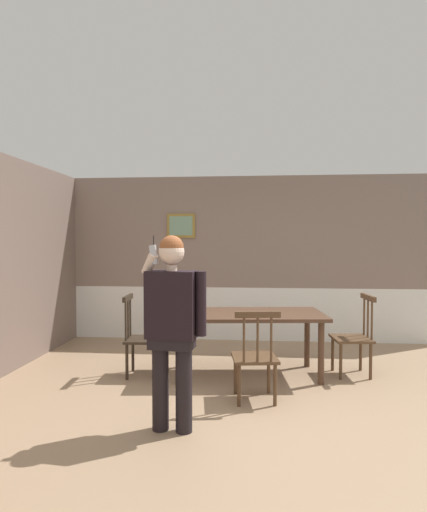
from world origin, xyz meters
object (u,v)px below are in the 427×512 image
Objects in this scene: dining_table at (248,320)px; person_figure at (173,319)px; chair_near_window at (255,356)px; chair_at_table_head at (354,336)px; chair_by_doorway at (140,337)px.

person_figure is (-0.61, -1.57, 0.29)m from dining_table.
dining_table is at bearing 87.86° from chair_near_window.
chair_near_window is (0.08, -0.83, -0.21)m from dining_table.
chair_at_table_head is 2.58m from person_figure.
chair_by_doorway is 1.67m from person_figure.
person_figure is (-1.89, -1.70, 0.49)m from chair_at_table_head.
dining_table is at bearing 90.75° from chair_at_table_head.
dining_table is 0.86m from chair_near_window.
chair_near_window is 0.56× the size of person_figure.
person_figure is at bearing -111.22° from dining_table.
chair_near_window reaches higher than dining_table.
chair_by_doorway is 1.00× the size of chair_at_table_head.
chair_near_window is at bearing 59.06° from chair_by_doorway.
chair_by_doorway is 0.58× the size of person_figure.
chair_by_doorway is (-1.27, -0.13, -0.20)m from dining_table.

